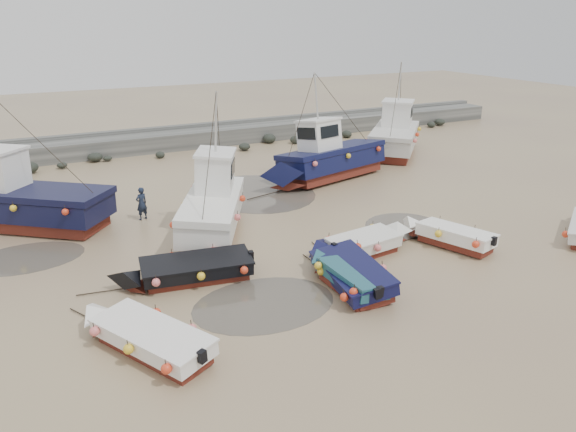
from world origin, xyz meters
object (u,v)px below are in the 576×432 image
(dinghy_0, at_px, (145,333))
(dinghy_2, at_px, (347,274))
(dinghy_5, at_px, (370,240))
(cabin_boat_0, at_px, (10,199))
(dinghy_1, at_px, (350,268))
(dinghy_4, at_px, (187,268))
(cabin_boat_3, at_px, (395,134))
(cabin_boat_2, at_px, (327,158))
(cabin_boat_1, at_px, (212,203))
(person, at_px, (143,219))
(dinghy_6, at_px, (448,233))

(dinghy_0, height_order, dinghy_2, same)
(dinghy_5, relative_size, cabin_boat_0, 0.56)
(dinghy_1, distance_m, dinghy_4, 6.00)
(cabin_boat_0, relative_size, cabin_boat_3, 1.18)
(cabin_boat_2, relative_size, cabin_boat_3, 1.23)
(cabin_boat_1, relative_size, cabin_boat_2, 0.90)
(dinghy_2, bearing_deg, person, 114.32)
(dinghy_2, height_order, cabin_boat_3, cabin_boat_3)
(cabin_boat_0, bearing_deg, cabin_boat_1, -82.46)
(dinghy_6, distance_m, cabin_boat_1, 10.36)
(cabin_boat_3, bearing_deg, dinghy_5, -86.96)
(dinghy_5, xyz_separation_m, cabin_boat_0, (-12.97, 10.11, 0.75))
(cabin_boat_1, xyz_separation_m, cabin_boat_3, (16.78, 8.75, -0.01))
(dinghy_0, bearing_deg, dinghy_1, -18.70)
(cabin_boat_2, bearing_deg, cabin_boat_0, 75.44)
(dinghy_1, height_order, cabin_boat_1, cabin_boat_1)
(dinghy_2, height_order, person, dinghy_2)
(cabin_boat_2, distance_m, person, 11.59)
(dinghy_1, bearing_deg, dinghy_4, 161.25)
(dinghy_5, bearing_deg, cabin_boat_1, -144.73)
(dinghy_1, bearing_deg, cabin_boat_2, 71.40)
(dinghy_2, bearing_deg, cabin_boat_3, 48.13)
(dinghy_2, height_order, cabin_boat_2, cabin_boat_2)
(dinghy_0, bearing_deg, cabin_boat_2, 16.87)
(dinghy_0, height_order, cabin_boat_2, cabin_boat_2)
(dinghy_6, bearing_deg, cabin_boat_0, 126.67)
(dinghy_1, relative_size, cabin_boat_2, 0.63)
(dinghy_2, distance_m, dinghy_5, 3.45)
(cabin_boat_1, bearing_deg, dinghy_4, -93.50)
(dinghy_4, height_order, dinghy_6, same)
(dinghy_4, distance_m, cabin_boat_3, 23.45)
(dinghy_1, xyz_separation_m, cabin_boat_0, (-10.79, 11.96, 0.77))
(cabin_boat_0, bearing_deg, dinghy_4, -111.01)
(cabin_boat_1, bearing_deg, cabin_boat_0, 176.37)
(dinghy_2, bearing_deg, dinghy_6, 13.42)
(dinghy_5, relative_size, dinghy_6, 1.01)
(dinghy_1, relative_size, cabin_boat_1, 0.70)
(dinghy_0, xyz_separation_m, cabin_boat_2, (13.89, 13.04, 0.80))
(dinghy_0, distance_m, person, 11.45)
(cabin_boat_1, height_order, person, cabin_boat_1)
(cabin_boat_2, bearing_deg, dinghy_0, 118.50)
(dinghy_5, distance_m, cabin_boat_2, 10.91)
(dinghy_2, relative_size, dinghy_4, 0.82)
(person, bearing_deg, cabin_boat_3, 175.28)
(cabin_boat_2, height_order, cabin_boat_3, same)
(dinghy_2, height_order, cabin_boat_0, cabin_boat_0)
(dinghy_5, relative_size, cabin_boat_1, 0.59)
(dinghy_5, distance_m, cabin_boat_3, 18.40)
(dinghy_4, bearing_deg, cabin_boat_1, -22.14)
(cabin_boat_2, bearing_deg, cabin_boat_1, 104.13)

